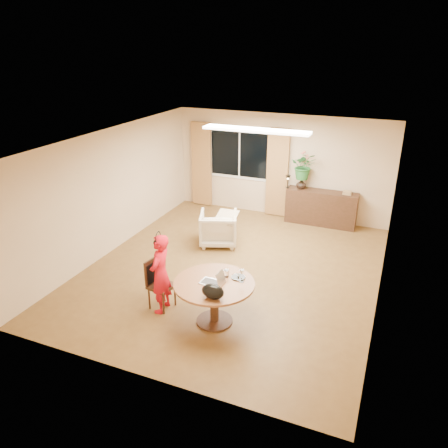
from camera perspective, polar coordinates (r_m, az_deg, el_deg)
name	(u,v)px	position (r m, az deg, el deg)	size (l,w,h in m)	color
floor	(233,270)	(8.75, 1.19, -5.98)	(6.50, 6.50, 0.00)	brown
ceiling	(234,140)	(7.83, 1.35, 10.91)	(6.50, 6.50, 0.00)	white
wall_back	(281,166)	(11.15, 7.40, 7.51)	(5.50, 5.50, 0.00)	tan
wall_left	(112,191)	(9.49, -14.44, 4.20)	(6.50, 6.50, 0.00)	tan
wall_right	(388,232)	(7.73, 20.63, -0.93)	(6.50, 6.50, 0.00)	tan
window	(239,154)	(11.41, 2.04, 9.07)	(1.70, 0.03, 1.30)	white
curtain_left	(202,164)	(11.82, -2.93, 7.78)	(0.55, 0.08, 2.25)	brown
curtain_right	(277,173)	(11.12, 6.98, 6.65)	(0.55, 0.08, 2.25)	brown
ceiling_panel	(256,130)	(8.95, 4.19, 12.15)	(2.20, 0.35, 0.05)	white
dining_table	(214,291)	(6.97, -1.28, -8.75)	(1.28, 1.28, 0.73)	brown
dining_chair	(161,285)	(7.47, -8.17, -7.86)	(0.42, 0.38, 0.87)	#321F10
child	(160,274)	(7.27, -8.30, -6.45)	(0.33, 0.50, 1.38)	red
laptop	(211,276)	(6.82, -1.67, -6.83)	(0.36, 0.24, 0.24)	#B7B7BC
tumbler	(226,273)	(7.01, 0.30, -6.47)	(0.08, 0.08, 0.12)	white
wine_glass	(242,276)	(6.86, 2.33, -6.76)	(0.08, 0.08, 0.22)	white
pot_lid	(238,277)	(7.00, 1.88, -6.92)	(0.23, 0.23, 0.04)	white
handbag	(213,292)	(6.44, -1.47, -8.81)	(0.35, 0.20, 0.23)	black
armchair	(218,228)	(9.68, -0.74, -0.55)	(0.80, 0.82, 0.75)	#C1B199
throw	(226,214)	(9.43, 0.30, 1.35)	(0.45, 0.55, 0.03)	beige
sideboard	(321,208)	(10.97, 12.55, 2.07)	(1.71, 0.42, 0.85)	#321F10
vase	(301,184)	(10.88, 10.06, 5.19)	(0.24, 0.24, 0.25)	black
bouquet	(304,166)	(10.75, 10.38, 7.47)	(0.59, 0.51, 0.66)	#316726
book_stack	(347,193)	(10.74, 15.80, 3.96)	(0.21, 0.15, 0.08)	#93734B
desk_lamp	(288,181)	(10.89, 8.34, 5.54)	(0.14, 0.14, 0.33)	black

